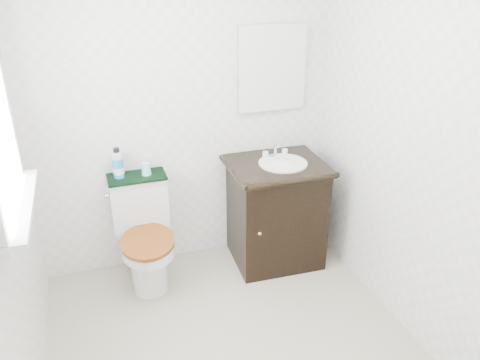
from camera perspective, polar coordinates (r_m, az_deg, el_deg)
floor at (r=3.00m, az=-0.19°, el=-20.76°), size 2.40×2.40×0.00m
wall_back at (r=3.39m, az=-6.81°, el=8.56°), size 2.40×0.00×2.40m
wall_front at (r=1.40m, az=16.64°, el=-18.83°), size 2.40×0.00×2.40m
wall_right at (r=2.82m, az=21.49°, el=3.58°), size 0.00×2.40×2.40m
mirror at (r=3.50m, az=3.94°, el=13.41°), size 0.50×0.02×0.60m
toilet at (r=3.47m, az=-11.58°, el=-6.97°), size 0.42×0.63×0.77m
vanity at (r=3.59m, az=4.41°, el=-3.63°), size 0.71×0.61×0.92m
trash_bin at (r=3.81m, az=1.09°, el=-6.64°), size 0.24×0.21×0.29m
towel at (r=3.38m, az=-12.50°, el=0.38°), size 0.41×0.22×0.02m
mouthwash_bottle at (r=3.34m, az=-14.67°, el=1.89°), size 0.08×0.08×0.22m
cup at (r=3.36m, az=-11.38°, el=1.34°), size 0.07×0.07×0.09m
soap_bar at (r=3.52m, az=3.89°, el=2.93°), size 0.06×0.04×0.02m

